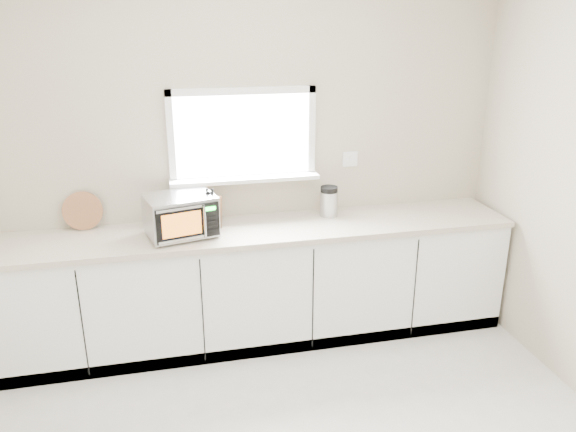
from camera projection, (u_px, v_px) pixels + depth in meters
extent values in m
cube|color=#BBB294|center=(243.00, 161.00, 4.25)|extent=(4.00, 0.02, 2.70)
cube|color=white|center=(243.00, 135.00, 4.17)|extent=(1.00, 0.02, 0.60)
cube|color=white|center=(245.00, 179.00, 4.22)|extent=(1.12, 0.16, 0.03)
cube|color=white|center=(242.00, 91.00, 4.04)|extent=(1.10, 0.04, 0.05)
cube|color=white|center=(244.00, 178.00, 4.26)|extent=(1.10, 0.04, 0.05)
cube|color=white|center=(171.00, 139.00, 4.04)|extent=(0.05, 0.04, 0.70)
cube|color=white|center=(311.00, 132.00, 4.26)|extent=(0.05, 0.04, 0.70)
cube|color=white|center=(350.00, 159.00, 4.43)|extent=(0.12, 0.01, 0.12)
cube|color=white|center=(252.00, 286.00, 4.28)|extent=(3.92, 0.60, 0.88)
cube|color=beige|center=(251.00, 231.00, 4.12)|extent=(3.92, 0.64, 0.04)
cylinder|color=black|center=(160.00, 246.00, 3.77)|extent=(0.02, 0.02, 0.01)
cylinder|color=black|center=(150.00, 232.00, 4.01)|extent=(0.02, 0.02, 0.01)
cylinder|color=black|center=(214.00, 236.00, 3.94)|extent=(0.02, 0.02, 0.01)
cylinder|color=black|center=(202.00, 224.00, 4.17)|extent=(0.02, 0.02, 0.01)
cube|color=#BABCC2|center=(181.00, 215.00, 3.92)|extent=(0.53, 0.45, 0.27)
cube|color=black|center=(188.00, 223.00, 3.77)|extent=(0.43, 0.12, 0.24)
cube|color=orange|center=(182.00, 225.00, 3.75)|extent=(0.26, 0.07, 0.16)
cylinder|color=silver|center=(205.00, 222.00, 3.80)|extent=(0.02, 0.02, 0.21)
cube|color=black|center=(210.00, 220.00, 3.83)|extent=(0.11, 0.03, 0.24)
cube|color=#19FF33|center=(210.00, 209.00, 3.80)|extent=(0.08, 0.02, 0.03)
cube|color=silver|center=(179.00, 196.00, 3.88)|extent=(0.53, 0.45, 0.01)
cube|color=#4A2F1A|center=(212.00, 213.00, 4.01)|extent=(0.18, 0.25, 0.28)
cube|color=black|center=(205.00, 200.00, 3.93)|extent=(0.03, 0.05, 0.10)
cube|color=black|center=(209.00, 199.00, 3.92)|extent=(0.03, 0.05, 0.10)
cube|color=black|center=(214.00, 202.00, 3.92)|extent=(0.03, 0.05, 0.10)
cube|color=black|center=(207.00, 196.00, 3.91)|extent=(0.03, 0.05, 0.10)
cube|color=black|center=(212.00, 196.00, 3.91)|extent=(0.03, 0.05, 0.10)
cylinder|color=#9C6B3C|center=(83.00, 211.00, 4.04)|extent=(0.28, 0.07, 0.28)
cylinder|color=#BABCC2|center=(329.00, 204.00, 4.34)|extent=(0.15, 0.15, 0.19)
cylinder|color=black|center=(329.00, 189.00, 4.30)|extent=(0.15, 0.15, 0.05)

